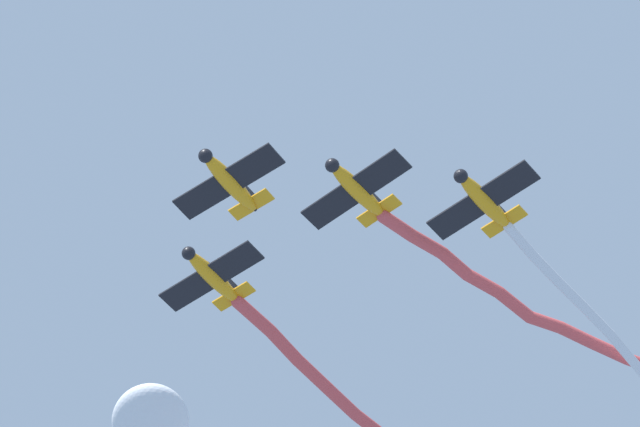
{
  "coord_description": "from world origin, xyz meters",
  "views": [
    {
      "loc": [
        24.03,
        40.51,
        4.8
      ],
      "look_at": [
        -6.41,
        -3.95,
        77.06
      ],
      "focal_mm": 83.63,
      "sensor_mm": 36.0,
      "label": 1
    }
  ],
  "objects_px": {
    "airplane_right_wing": "(212,276)",
    "airplane_slot": "(483,200)",
    "airplane_lead": "(229,181)",
    "airplane_left_wing": "(356,189)"
  },
  "relations": [
    {
      "from": "airplane_left_wing",
      "to": "airplane_right_wing",
      "type": "distance_m",
      "value": 11.35
    },
    {
      "from": "airplane_right_wing",
      "to": "airplane_left_wing",
      "type": "bearing_deg",
      "value": 89.32
    },
    {
      "from": "airplane_right_wing",
      "to": "airplane_slot",
      "type": "distance_m",
      "value": 17.78
    },
    {
      "from": "airplane_left_wing",
      "to": "airplane_right_wing",
      "type": "bearing_deg",
      "value": -87.74
    },
    {
      "from": "airplane_lead",
      "to": "airplane_left_wing",
      "type": "height_order",
      "value": "same"
    },
    {
      "from": "airplane_lead",
      "to": "airplane_slot",
      "type": "distance_m",
      "value": 15.26
    },
    {
      "from": "airplane_lead",
      "to": "airplane_slot",
      "type": "xyz_separation_m",
      "value": [
        -13.21,
        7.64,
        -0.3
      ]
    },
    {
      "from": "airplane_right_wing",
      "to": "airplane_lead",
      "type": "bearing_deg",
      "value": 47.35
    },
    {
      "from": "airplane_lead",
      "to": "airplane_slot",
      "type": "bearing_deg",
      "value": 129.98
    },
    {
      "from": "airplane_lead",
      "to": "airplane_right_wing",
      "type": "distance_m",
      "value": 7.64
    }
  ]
}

